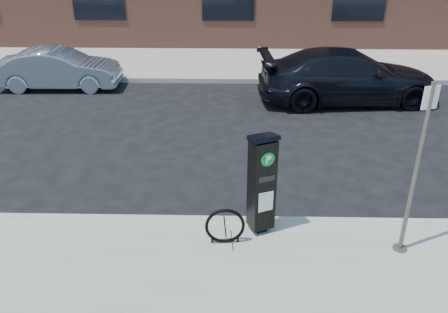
{
  "coord_description": "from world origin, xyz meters",
  "views": [
    {
      "loc": [
        0.27,
        -6.87,
        4.77
      ],
      "look_at": [
        0.1,
        0.5,
        1.08
      ],
      "focal_mm": 38.0,
      "sensor_mm": 36.0,
      "label": 1
    }
  ],
  "objects_px": {
    "bike_rack": "(225,226)",
    "car_silver": "(59,69)",
    "sign_pole": "(415,173)",
    "parking_kiosk": "(262,183)",
    "car_dark": "(348,76)"
  },
  "relations": [
    {
      "from": "sign_pole",
      "to": "bike_rack",
      "type": "height_order",
      "value": "sign_pole"
    },
    {
      "from": "parking_kiosk",
      "to": "car_silver",
      "type": "height_order",
      "value": "parking_kiosk"
    },
    {
      "from": "bike_rack",
      "to": "car_silver",
      "type": "relative_size",
      "value": 0.17
    },
    {
      "from": "bike_rack",
      "to": "car_dark",
      "type": "relative_size",
      "value": 0.12
    },
    {
      "from": "parking_kiosk",
      "to": "sign_pole",
      "type": "height_order",
      "value": "sign_pole"
    },
    {
      "from": "car_silver",
      "to": "car_dark",
      "type": "distance_m",
      "value": 8.79
    },
    {
      "from": "parking_kiosk",
      "to": "sign_pole",
      "type": "xyz_separation_m",
      "value": [
        2.17,
        -0.47,
        0.45
      ]
    },
    {
      "from": "parking_kiosk",
      "to": "car_silver",
      "type": "xyz_separation_m",
      "value": [
        -5.92,
        7.75,
        -0.43
      ]
    },
    {
      "from": "car_silver",
      "to": "car_dark",
      "type": "relative_size",
      "value": 0.73
    },
    {
      "from": "bike_rack",
      "to": "car_silver",
      "type": "bearing_deg",
      "value": 118.7
    },
    {
      "from": "sign_pole",
      "to": "car_silver",
      "type": "relative_size",
      "value": 0.73
    },
    {
      "from": "parking_kiosk",
      "to": "car_silver",
      "type": "distance_m",
      "value": 9.76
    },
    {
      "from": "parking_kiosk",
      "to": "sign_pole",
      "type": "distance_m",
      "value": 2.26
    },
    {
      "from": "sign_pole",
      "to": "car_silver",
      "type": "height_order",
      "value": "sign_pole"
    },
    {
      "from": "sign_pole",
      "to": "car_silver",
      "type": "distance_m",
      "value": 11.57
    }
  ]
}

